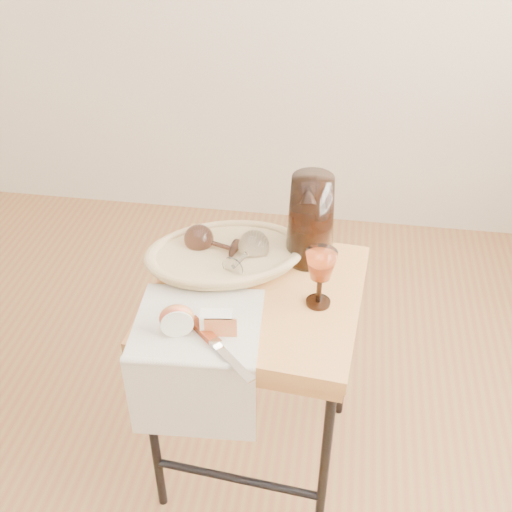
% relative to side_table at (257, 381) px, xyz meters
% --- Properties ---
extents(side_table, '(0.54, 0.54, 0.63)m').
position_rel_side_table_xyz_m(side_table, '(0.00, 0.00, 0.00)').
color(side_table, olive).
rests_on(side_table, floor).
extents(tea_towel, '(0.31, 0.28, 0.01)m').
position_rel_side_table_xyz_m(tea_towel, '(-0.12, -0.14, 0.32)').
color(tea_towel, silver).
rests_on(tea_towel, side_table).
extents(bread_basket, '(0.43, 0.36, 0.05)m').
position_rel_side_table_xyz_m(bread_basket, '(-0.10, 0.09, 0.34)').
color(bread_basket, '#9B8053').
rests_on(bread_basket, side_table).
extents(goblet_lying_a, '(0.14, 0.11, 0.08)m').
position_rel_side_table_xyz_m(goblet_lying_a, '(-0.13, 0.11, 0.37)').
color(goblet_lying_a, '#4E2F26').
rests_on(goblet_lying_a, bread_basket).
extents(goblet_lying_b, '(0.12, 0.15, 0.08)m').
position_rel_side_table_xyz_m(goblet_lying_b, '(-0.04, 0.07, 0.37)').
color(goblet_lying_b, white).
rests_on(goblet_lying_b, bread_basket).
extents(pitcher, '(0.19, 0.26, 0.28)m').
position_rel_side_table_xyz_m(pitcher, '(0.11, 0.15, 0.44)').
color(pitcher, black).
rests_on(pitcher, side_table).
extents(wine_goblet, '(0.10, 0.10, 0.15)m').
position_rel_side_table_xyz_m(wine_goblet, '(0.15, -0.02, 0.39)').
color(wine_goblet, white).
rests_on(wine_goblet, side_table).
extents(apple_half, '(0.09, 0.06, 0.07)m').
position_rel_side_table_xyz_m(apple_half, '(-0.15, -0.17, 0.36)').
color(apple_half, red).
rests_on(apple_half, tea_towel).
extents(apple_wedge, '(0.08, 0.05, 0.05)m').
position_rel_side_table_xyz_m(apple_wedge, '(-0.07, -0.16, 0.35)').
color(apple_wedge, white).
rests_on(apple_wedge, tea_towel).
extents(table_knife, '(0.18, 0.18, 0.02)m').
position_rel_side_table_xyz_m(table_knife, '(-0.05, -0.21, 0.33)').
color(table_knife, silver).
rests_on(table_knife, tea_towel).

